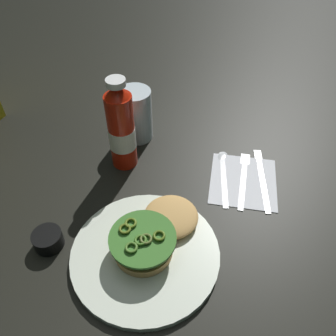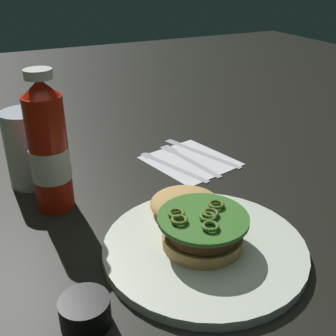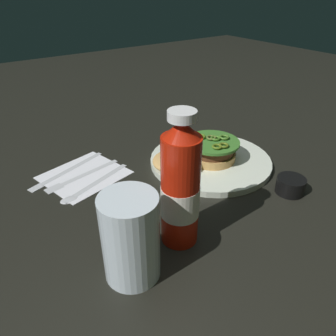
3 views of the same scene
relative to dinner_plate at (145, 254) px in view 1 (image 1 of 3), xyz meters
name	(u,v)px [view 1 (image 1 of 3)]	position (x,y,z in m)	size (l,w,h in m)	color
ground_plane	(115,204)	(0.09, 0.11, -0.01)	(3.00, 3.00, 0.00)	black
dinner_plate	(145,254)	(0.00, 0.00, 0.00)	(0.28, 0.28, 0.01)	silver
burger_sandwich	(154,233)	(0.03, 0.00, 0.03)	(0.20, 0.14, 0.05)	tan
ketchup_bottle	(121,129)	(0.21, 0.16, 0.09)	(0.06, 0.06, 0.23)	#B91C0A
water_glass	(136,115)	(0.31, 0.18, 0.06)	(0.08, 0.08, 0.14)	silver
condiment_cup	(48,240)	(-0.05, 0.18, 0.01)	(0.06, 0.06, 0.03)	black
napkin	(243,181)	(0.26, -0.12, -0.01)	(0.16, 0.15, 0.00)	white
butter_knife	(262,174)	(0.30, -0.16, 0.00)	(0.19, 0.08, 0.00)	silver
fork_utensil	(244,174)	(0.28, -0.12, 0.00)	(0.18, 0.05, 0.00)	silver
spoon_utensil	(223,168)	(0.28, -0.07, 0.00)	(0.18, 0.07, 0.00)	silver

